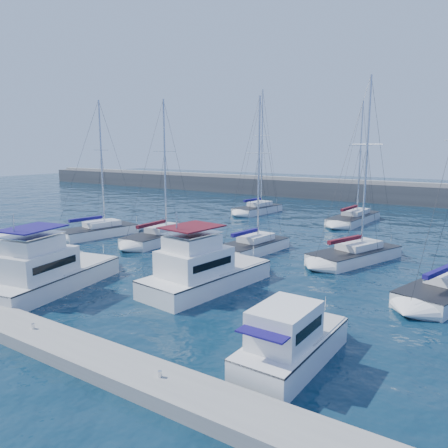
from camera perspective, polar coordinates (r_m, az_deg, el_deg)
The scene contains 16 objects.
ground at distance 30.33m, azimuth -5.81°, elevation -7.48°, with size 220.00×220.00×0.00m, color black.
breakwater at distance 76.99m, azimuth 19.43°, elevation 3.57°, with size 160.00×6.00×4.45m.
dock at distance 23.33m, azimuth -23.60°, elevation -13.09°, with size 40.00×2.20×0.60m, color gray.
dock_cleat_centre at distance 23.17m, azimuth -23.67°, elevation -12.12°, with size 0.16×0.16×0.25m, color silver.
dock_cleat_near_stbd at distance 17.53m, azimuth -8.37°, elevation -18.79°, with size 0.16×0.16×0.25m, color silver.
motor_yacht_port_outer at distance 36.34m, azimuth -25.32°, elevation -3.90°, with size 4.14×7.41×3.20m.
motor_yacht_port_inner at distance 30.18m, azimuth -22.11°, elevation -6.04°, with size 5.09×9.88×4.69m.
motor_yacht_stbd_inner at distance 28.35m, azimuth -2.85°, elevation -6.31°, with size 4.77×9.61×4.69m.
motor_yacht_stbd_outer at distance 19.25m, azimuth 8.61°, elevation -15.29°, with size 2.68×6.64×3.20m.
sailboat_mid_a at distance 46.65m, azimuth -16.08°, elevation -0.90°, with size 4.56×8.27×13.98m.
sailboat_mid_b at distance 42.65m, azimuth -8.20°, elevation -1.63°, with size 3.25×8.46×13.81m.
sailboat_mid_c at distance 38.12m, azimuth 3.81°, elevation -2.95°, with size 3.80×7.59×13.64m.
sailboat_mid_d at distance 36.79m, azimuth 16.74°, elevation -3.86°, with size 5.81×8.99×14.86m.
sailboat_mid_e at distance 30.29m, azimuth 27.24°, elevation -7.58°, with size 5.26×9.02×15.22m.
sailboat_back_a at distance 60.40m, azimuth 4.44°, elevation 1.97°, with size 4.01×8.17×16.89m.
sailboat_back_b at distance 54.97m, azimuth 16.60°, elevation 0.70°, with size 3.83×10.07×14.72m.
Camera 1 is at (18.35, -22.33, 9.20)m, focal length 35.00 mm.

